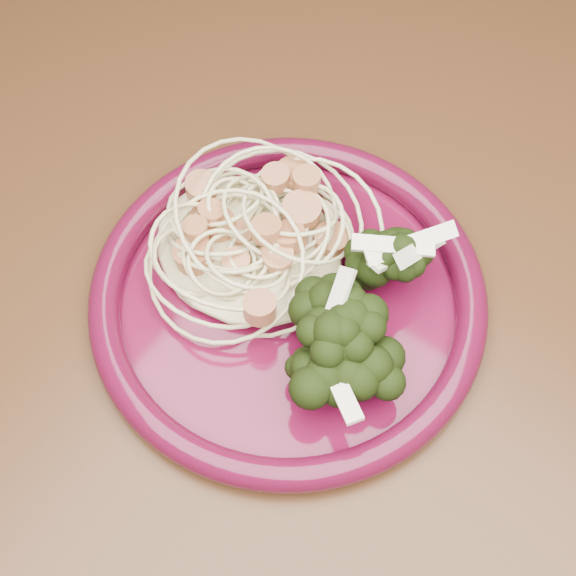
{
  "coord_description": "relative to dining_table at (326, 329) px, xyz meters",
  "views": [
    {
      "loc": [
        0.14,
        -0.24,
        1.19
      ],
      "look_at": [
        -0.0,
        -0.04,
        0.77
      ],
      "focal_mm": 50.0,
      "sensor_mm": 36.0,
      "label": 1
    }
  ],
  "objects": [
    {
      "name": "broccoli_pile",
      "position": [
        0.05,
        -0.06,
        0.13
      ],
      "size": [
        0.13,
        0.16,
        0.05
      ],
      "primitive_type": "ellipsoid",
      "rotation": [
        0.0,
        0.0,
        -0.31
      ],
      "color": "black",
      "rests_on": "dinner_plate"
    },
    {
      "name": "onion_garnish",
      "position": [
        0.05,
        -0.06,
        0.16
      ],
      "size": [
        0.09,
        0.11,
        0.05
      ],
      "primitive_type": null,
      "rotation": [
        0.0,
        0.0,
        -0.31
      ],
      "color": "#EDEAC8",
      "rests_on": "broccoli_pile"
    },
    {
      "name": "dining_table",
      "position": [
        0.0,
        0.0,
        0.0
      ],
      "size": [
        1.2,
        0.8,
        0.75
      ],
      "color": "#472814",
      "rests_on": "ground"
    },
    {
      "name": "scallop_cluster",
      "position": [
        -0.04,
        -0.03,
        0.15
      ],
      "size": [
        0.15,
        0.15,
        0.04
      ],
      "primitive_type": null,
      "rotation": [
        0.0,
        0.0,
        -0.31
      ],
      "color": "#C07D4F",
      "rests_on": "spaghetti_pile"
    },
    {
      "name": "dinner_plate",
      "position": [
        -0.0,
        -0.04,
        0.11
      ],
      "size": [
        0.31,
        0.31,
        0.02
      ],
      "rotation": [
        0.0,
        0.0,
        -0.31
      ],
      "color": "#510924",
      "rests_on": "dining_table"
    },
    {
      "name": "spaghetti_pile",
      "position": [
        -0.04,
        -0.03,
        0.12
      ],
      "size": [
        0.15,
        0.14,
        0.03
      ],
      "primitive_type": "ellipsoid",
      "rotation": [
        0.0,
        0.0,
        -0.31
      ],
      "color": "beige",
      "rests_on": "dinner_plate"
    }
  ]
}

